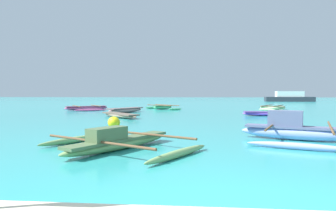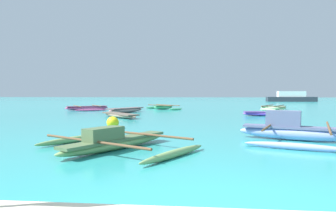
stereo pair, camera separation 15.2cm
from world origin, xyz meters
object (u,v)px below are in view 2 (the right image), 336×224
(mooring_buoy_1, at_px, (281,122))
(moored_boat_6, at_px, (87,108))
(moored_boat_0, at_px, (273,107))
(moored_boat_2, at_px, (116,142))
(distant_ferry, at_px, (291,97))
(moored_boat_4, at_px, (163,107))
(moored_boat_5, at_px, (265,113))
(mooring_buoy_0, at_px, (113,123))
(moored_boat_7, at_px, (126,110))
(moored_boat_1, at_px, (120,115))
(moored_boat_3, at_px, (296,131))

(mooring_buoy_1, bearing_deg, moored_boat_6, 138.73)
(moored_boat_0, bearing_deg, mooring_buoy_1, -75.08)
(moored_boat_2, bearing_deg, distant_ferry, 8.11)
(moored_boat_4, relative_size, moored_boat_6, 0.85)
(moored_boat_5, height_order, mooring_buoy_0, mooring_buoy_0)
(moored_boat_4, height_order, moored_boat_7, moored_boat_4)
(moored_boat_1, relative_size, distant_ferry, 0.38)
(moored_boat_2, distance_m, moored_boat_3, 6.07)
(moored_boat_5, bearing_deg, moored_boat_1, -167.49)
(moored_boat_0, relative_size, moored_boat_4, 1.16)
(moored_boat_5, bearing_deg, moored_boat_3, -98.34)
(moored_boat_5, xyz_separation_m, distant_ferry, (13.56, 38.53, 0.65))
(moored_boat_3, xyz_separation_m, moored_boat_6, (-13.75, 17.21, -0.12))
(moored_boat_2, xyz_separation_m, mooring_buoy_0, (-1.47, 4.92, 0.06))
(moored_boat_6, xyz_separation_m, mooring_buoy_1, (14.49, -12.71, 0.02))
(moored_boat_7, bearing_deg, moored_boat_2, -137.82)
(moored_boat_4, height_order, mooring_buoy_1, moored_boat_4)
(moored_boat_4, relative_size, mooring_buoy_0, 7.33)
(moored_boat_1, bearing_deg, moored_boat_2, -28.27)
(moored_boat_5, distance_m, mooring_buoy_0, 12.13)
(moored_boat_2, bearing_deg, moored_boat_1, 43.76)
(moored_boat_1, relative_size, moored_boat_5, 1.13)
(moored_boat_5, height_order, moored_boat_6, moored_boat_6)
(moored_boat_1, bearing_deg, moored_boat_4, 128.25)
(moored_boat_6, height_order, moored_boat_7, moored_boat_6)
(mooring_buoy_0, bearing_deg, moored_boat_4, 88.32)
(mooring_buoy_1, bearing_deg, moored_boat_3, -99.40)
(moored_boat_6, xyz_separation_m, moored_boat_7, (4.57, -3.28, 0.02))
(moored_boat_4, distance_m, mooring_buoy_1, 16.63)
(moored_boat_0, relative_size, distant_ferry, 0.51)
(distant_ferry, bearing_deg, moored_boat_2, -111.74)
(moored_boat_2, bearing_deg, moored_boat_7, 42.15)
(moored_boat_7, bearing_deg, moored_boat_4, 5.02)
(moored_boat_6, bearing_deg, distant_ferry, 14.94)
(moored_boat_5, bearing_deg, mooring_buoy_1, -97.12)
(moored_boat_4, distance_m, moored_boat_6, 7.43)
(moored_boat_0, relative_size, moored_boat_2, 0.95)
(moored_boat_1, relative_size, moored_boat_6, 0.75)
(moored_boat_7, distance_m, distant_ferry, 43.28)
(distant_ferry, bearing_deg, moored_boat_7, -124.05)
(moored_boat_1, xyz_separation_m, moored_boat_4, (1.77, 10.47, 0.05))
(moored_boat_3, height_order, mooring_buoy_0, moored_boat_3)
(distant_ferry, bearing_deg, moored_boat_5, -109.40)
(moored_boat_6, relative_size, mooring_buoy_1, 10.69)
(moored_boat_0, distance_m, distant_ferry, 31.64)
(moored_boat_0, distance_m, moored_boat_5, 9.22)
(moored_boat_3, distance_m, moored_boat_4, 20.50)
(moored_boat_0, xyz_separation_m, moored_boat_4, (-10.92, -0.66, 0.01))
(moored_boat_0, relative_size, moored_boat_6, 0.99)
(moored_boat_0, xyz_separation_m, moored_boat_2, (-9.93, -22.23, 0.02))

